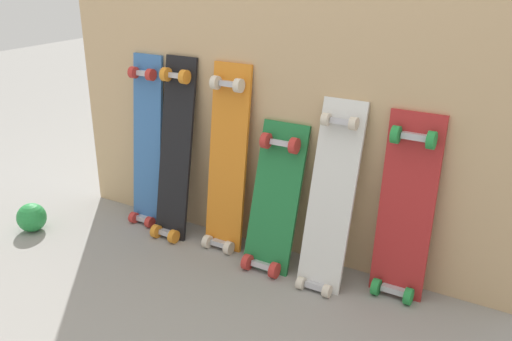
{
  "coord_description": "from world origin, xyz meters",
  "views": [
    {
      "loc": [
        1.13,
        -2.0,
        1.3
      ],
      "look_at": [
        0.0,
        -0.07,
        0.42
      ],
      "focal_mm": 39.07,
      "sensor_mm": 36.0,
      "label": 1
    }
  ],
  "objects_px": {
    "skateboard_black": "(174,156)",
    "skateboard_red": "(405,215)",
    "rubber_ball": "(32,217)",
    "skateboard_orange": "(227,166)",
    "skateboard_green": "(274,205)",
    "skateboard_blue": "(147,148)",
    "skateboard_white": "(330,205)"
  },
  "relations": [
    {
      "from": "skateboard_blue",
      "to": "rubber_ball",
      "type": "bearing_deg",
      "value": -136.89
    },
    {
      "from": "skateboard_black",
      "to": "rubber_ball",
      "type": "relative_size",
      "value": 6.42
    },
    {
      "from": "skateboard_blue",
      "to": "skateboard_white",
      "type": "xyz_separation_m",
      "value": [
        1.02,
        -0.06,
        -0.05
      ]
    },
    {
      "from": "skateboard_white",
      "to": "skateboard_black",
      "type": "bearing_deg",
      "value": 178.34
    },
    {
      "from": "skateboard_blue",
      "to": "skateboard_orange",
      "type": "bearing_deg",
      "value": -1.37
    },
    {
      "from": "skateboard_green",
      "to": "skateboard_red",
      "type": "height_order",
      "value": "skateboard_red"
    },
    {
      "from": "skateboard_orange",
      "to": "rubber_ball",
      "type": "distance_m",
      "value": 1.04
    },
    {
      "from": "skateboard_blue",
      "to": "skateboard_white",
      "type": "relative_size",
      "value": 1.1
    },
    {
      "from": "skateboard_blue",
      "to": "rubber_ball",
      "type": "xyz_separation_m",
      "value": [
        -0.43,
        -0.4,
        -0.32
      ]
    },
    {
      "from": "skateboard_blue",
      "to": "skateboard_green",
      "type": "bearing_deg",
      "value": -4.21
    },
    {
      "from": "skateboard_black",
      "to": "skateboard_white",
      "type": "relative_size",
      "value": 1.11
    },
    {
      "from": "skateboard_black",
      "to": "skateboard_red",
      "type": "distance_m",
      "value": 1.1
    },
    {
      "from": "skateboard_black",
      "to": "rubber_ball",
      "type": "xyz_separation_m",
      "value": [
        -0.63,
        -0.36,
        -0.33
      ]
    },
    {
      "from": "skateboard_blue",
      "to": "skateboard_red",
      "type": "height_order",
      "value": "skateboard_blue"
    },
    {
      "from": "skateboard_green",
      "to": "rubber_ball",
      "type": "relative_size",
      "value": 4.8
    },
    {
      "from": "skateboard_white",
      "to": "skateboard_red",
      "type": "xyz_separation_m",
      "value": [
        0.29,
        0.06,
        -0.0
      ]
    },
    {
      "from": "skateboard_orange",
      "to": "skateboard_red",
      "type": "xyz_separation_m",
      "value": [
        0.82,
        0.01,
        -0.05
      ]
    },
    {
      "from": "skateboard_black",
      "to": "skateboard_white",
      "type": "xyz_separation_m",
      "value": [
        0.81,
        -0.02,
        -0.05
      ]
    },
    {
      "from": "skateboard_orange",
      "to": "rubber_ball",
      "type": "xyz_separation_m",
      "value": [
        -0.91,
        -0.39,
        -0.32
      ]
    },
    {
      "from": "skateboard_black",
      "to": "skateboard_orange",
      "type": "xyz_separation_m",
      "value": [
        0.28,
        0.03,
        -0.0
      ]
    },
    {
      "from": "skateboard_black",
      "to": "skateboard_white",
      "type": "bearing_deg",
      "value": -1.66
    },
    {
      "from": "skateboard_black",
      "to": "skateboard_green",
      "type": "distance_m",
      "value": 0.56
    },
    {
      "from": "skateboard_orange",
      "to": "skateboard_green",
      "type": "distance_m",
      "value": 0.3
    },
    {
      "from": "skateboard_orange",
      "to": "skateboard_white",
      "type": "distance_m",
      "value": 0.54
    },
    {
      "from": "skateboard_green",
      "to": "skateboard_white",
      "type": "bearing_deg",
      "value": -1.12
    },
    {
      "from": "skateboard_green",
      "to": "skateboard_white",
      "type": "distance_m",
      "value": 0.27
    },
    {
      "from": "skateboard_orange",
      "to": "skateboard_white",
      "type": "bearing_deg",
      "value": -5.27
    },
    {
      "from": "skateboard_black",
      "to": "skateboard_green",
      "type": "xyz_separation_m",
      "value": [
        0.55,
        -0.02,
        -0.12
      ]
    },
    {
      "from": "skateboard_green",
      "to": "skateboard_white",
      "type": "relative_size",
      "value": 0.83
    },
    {
      "from": "skateboard_orange",
      "to": "skateboard_red",
      "type": "height_order",
      "value": "skateboard_orange"
    },
    {
      "from": "skateboard_white",
      "to": "skateboard_red",
      "type": "height_order",
      "value": "skateboard_white"
    },
    {
      "from": "skateboard_blue",
      "to": "skateboard_green",
      "type": "xyz_separation_m",
      "value": [
        0.75,
        -0.06,
        -0.11
      ]
    }
  ]
}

